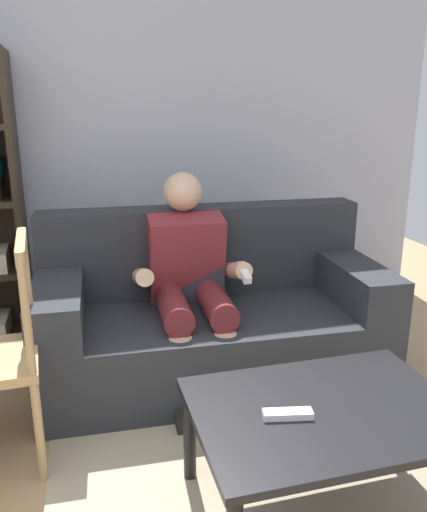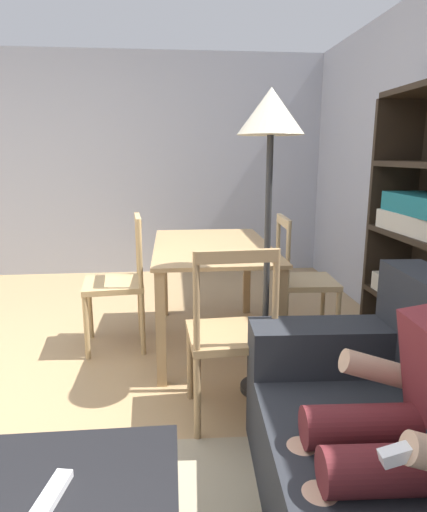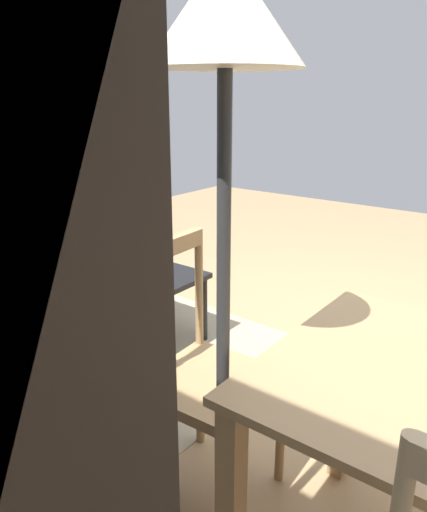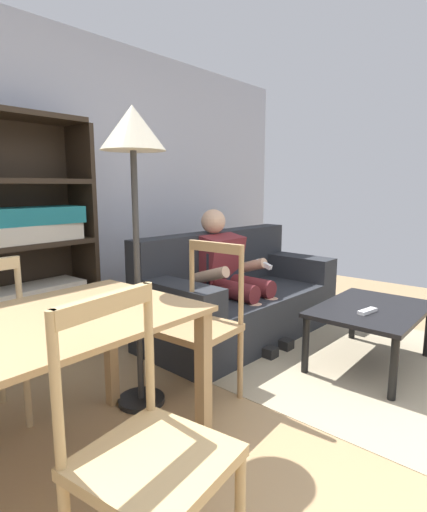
# 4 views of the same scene
# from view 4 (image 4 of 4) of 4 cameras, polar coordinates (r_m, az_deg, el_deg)

# --- Properties ---
(ground_plane) EXTENTS (8.12, 8.12, 0.00)m
(ground_plane) POSITION_cam_4_polar(r_m,az_deg,el_deg) (2.09, 24.35, -29.52)
(ground_plane) COLOR tan
(wall_back) EXTENTS (6.12, 0.12, 2.51)m
(wall_back) POSITION_cam_4_polar(r_m,az_deg,el_deg) (3.49, -22.90, 8.37)
(wall_back) COLOR #B2B7C6
(wall_back) RESTS_ON ground_plane
(couch) EXTENTS (1.86, 0.92, 0.89)m
(couch) POSITION_cam_4_polar(r_m,az_deg,el_deg) (3.61, 3.21, -5.81)
(couch) COLOR #282B30
(couch) RESTS_ON ground_plane
(person_lounging) EXTENTS (0.61, 0.85, 1.10)m
(person_lounging) POSITION_cam_4_polar(r_m,az_deg,el_deg) (3.45, 2.35, -2.54)
(person_lounging) COLOR maroon
(person_lounging) RESTS_ON ground_plane
(coffee_table) EXTENTS (0.93, 0.67, 0.43)m
(coffee_table) POSITION_cam_4_polar(r_m,az_deg,el_deg) (3.19, 21.15, -7.60)
(coffee_table) COLOR black
(coffee_table) RESTS_ON ground_plane
(tv_remote) EXTENTS (0.18, 0.08, 0.02)m
(tv_remote) POSITION_cam_4_polar(r_m,az_deg,el_deg) (3.02, 20.67, -7.21)
(tv_remote) COLOR white
(tv_remote) RESTS_ON coffee_table
(bookshelf) EXTENTS (0.94, 0.36, 1.78)m
(bookshelf) POSITION_cam_4_polar(r_m,az_deg,el_deg) (3.19, -24.58, -0.20)
(bookshelf) COLOR #2D2319
(bookshelf) RESTS_ON ground_plane
(dining_table) EXTENTS (1.33, 0.83, 0.75)m
(dining_table) POSITION_cam_4_polar(r_m,az_deg,el_deg) (1.85, -23.55, -11.94)
(dining_table) COLOR tan
(dining_table) RESTS_ON ground_plane
(dining_chair_facing_couch) EXTENTS (0.44, 0.44, 0.96)m
(dining_chair_facing_couch) POSITION_cam_4_polar(r_m,az_deg,el_deg) (2.48, -1.96, -9.77)
(dining_chair_facing_couch) COLOR tan
(dining_chair_facing_couch) RESTS_ON ground_plane
(dining_chair_by_doorway) EXTENTS (0.46, 0.46, 0.97)m
(dining_chair_by_doorway) POSITION_cam_4_polar(r_m,az_deg,el_deg) (1.41, -9.20, -25.90)
(dining_chair_by_doorway) COLOR tan
(dining_chair_by_doorway) RESTS_ON ground_plane
(area_rug) EXTENTS (2.04, 1.46, 0.01)m
(area_rug) POSITION_cam_4_polar(r_m,az_deg,el_deg) (3.32, 20.74, -13.82)
(area_rug) COLOR tan
(area_rug) RESTS_ON ground_plane
(floor_lamp) EXTENTS (0.36, 0.36, 1.73)m
(floor_lamp) POSITION_cam_4_polar(r_m,az_deg,el_deg) (2.34, -11.10, 13.45)
(floor_lamp) COLOR black
(floor_lamp) RESTS_ON ground_plane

